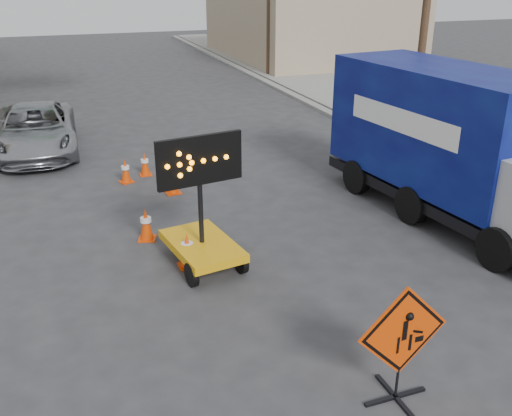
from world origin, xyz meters
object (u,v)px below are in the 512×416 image
arrow_board (202,237)px  pickup_truck (35,130)px  box_truck (453,153)px  construction_sign (402,342)px

arrow_board → pickup_truck: (-3.14, 9.44, 0.14)m
box_truck → pickup_truck: bearing=129.9°
box_truck → arrow_board: bearing=177.5°
arrow_board → box_truck: (6.32, 0.45, 0.98)m
construction_sign → arrow_board: (-1.57, 4.79, -0.35)m
pickup_truck → box_truck: size_ratio=0.72×
construction_sign → pickup_truck: bearing=107.9°
arrow_board → pickup_truck: 9.95m
arrow_board → construction_sign: bearing=-81.2°
arrow_board → pickup_truck: arrow_board is taller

